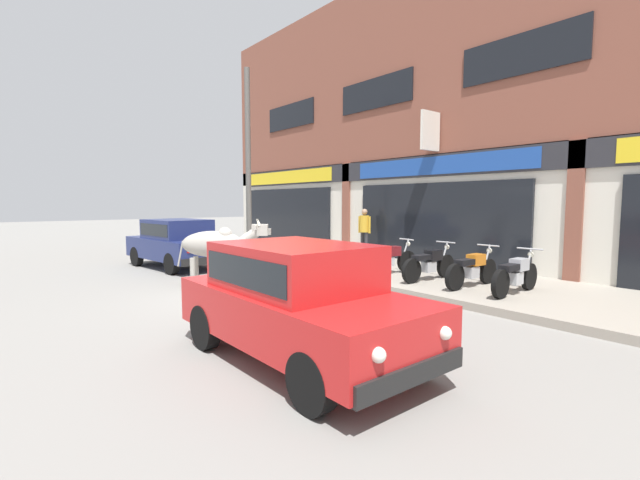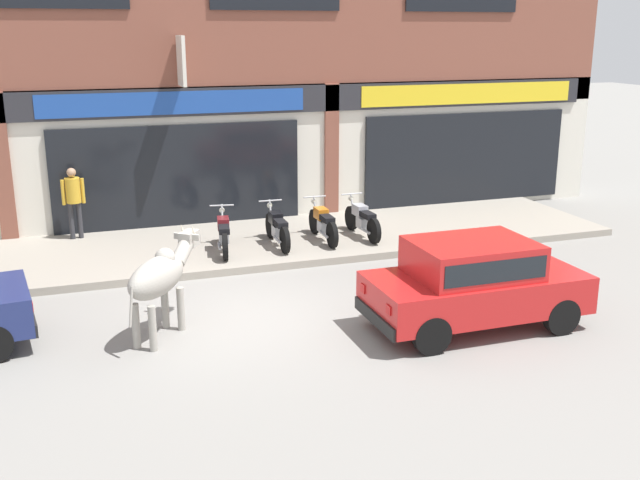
% 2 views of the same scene
% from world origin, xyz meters
% --- Properties ---
extents(ground_plane, '(90.00, 90.00, 0.00)m').
position_xyz_m(ground_plane, '(0.00, 0.00, 0.00)').
color(ground_plane, gray).
extents(sidewalk, '(19.00, 3.80, 0.15)m').
position_xyz_m(sidewalk, '(0.00, 4.10, 0.08)').
color(sidewalk, gray).
rests_on(sidewalk, ground).
extents(shop_building, '(23.00, 1.40, 9.33)m').
position_xyz_m(shop_building, '(0.00, 6.25, 4.45)').
color(shop_building, brown).
rests_on(shop_building, ground).
extents(cow, '(1.51, 1.81, 1.61)m').
position_xyz_m(cow, '(-1.30, -0.40, 1.01)').
color(cow, '#9E998E').
rests_on(cow, ground).
extents(car_0, '(3.73, 1.96, 1.46)m').
position_xyz_m(car_0, '(-4.96, 0.03, 0.81)').
color(car_0, black).
rests_on(car_0, ground).
extents(car_1, '(3.62, 1.63, 1.46)m').
position_xyz_m(car_1, '(3.50, -1.66, 0.81)').
color(car_1, black).
rests_on(car_1, ground).
extents(motorcycle_0, '(0.60, 1.80, 0.88)m').
position_xyz_m(motorcycle_0, '(0.49, 3.40, 0.54)').
color(motorcycle_0, black).
rests_on(motorcycle_0, sidewalk).
extents(motorcycle_1, '(0.52, 1.81, 0.88)m').
position_xyz_m(motorcycle_1, '(1.69, 3.49, 0.54)').
color(motorcycle_1, black).
rests_on(motorcycle_1, sidewalk).
extents(motorcycle_2, '(0.52, 1.81, 0.88)m').
position_xyz_m(motorcycle_2, '(2.76, 3.55, 0.54)').
color(motorcycle_2, black).
rests_on(motorcycle_2, sidewalk).
extents(motorcycle_3, '(0.52, 1.81, 0.88)m').
position_xyz_m(motorcycle_3, '(3.70, 3.56, 0.54)').
color(motorcycle_3, black).
rests_on(motorcycle_3, sidewalk).
extents(pedestrian, '(0.50, 0.32, 1.60)m').
position_xyz_m(pedestrian, '(-2.42, 5.49, 1.14)').
color(pedestrian, '#2D2D33').
rests_on(pedestrian, sidewalk).
extents(utility_pole, '(0.18, 0.18, 6.19)m').
position_xyz_m(utility_pole, '(-4.89, 2.50, 3.25)').
color(utility_pole, '#595651').
rests_on(utility_pole, sidewalk).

